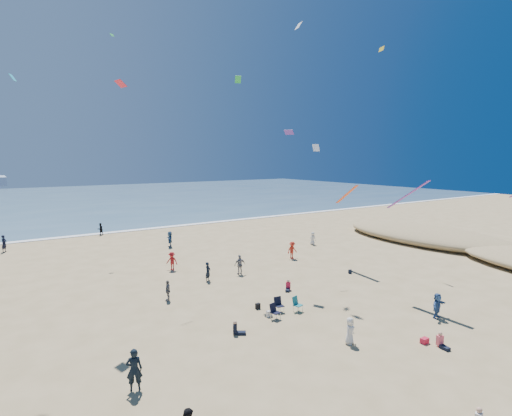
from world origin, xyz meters
TOP-DOWN VIEW (x-y plane):
  - ocean at (0.00, 95.00)m, footprint 220.00×100.00m
  - surf_line at (0.00, 45.00)m, footprint 220.00×1.20m
  - standing_flyers at (4.30, 16.12)m, footprint 37.65×54.29m
  - seated_group at (2.01, 6.95)m, footprint 22.84×20.63m
  - chair_cluster at (5.05, 9.20)m, footprint 2.73×1.50m
  - white_tote at (3.99, 9.43)m, footprint 0.35×0.20m
  - black_backpack at (4.14, 10.97)m, footprint 0.30×0.22m
  - cooler at (8.94, 1.64)m, footprint 0.45×0.30m
  - navy_bag at (15.59, 13.31)m, footprint 0.28×0.18m
  - kites_aloft at (9.01, 12.71)m, footprint 43.66×40.23m

SIDE VIEW (x-z plane):
  - ocean at x=0.00m, z-range 0.00..0.06m
  - surf_line at x=0.00m, z-range 0.00..0.08m
  - cooler at x=8.94m, z-range 0.00..0.30m
  - navy_bag at x=15.59m, z-range 0.00..0.34m
  - black_backpack at x=4.14m, z-range 0.00..0.38m
  - white_tote at x=3.99m, z-range 0.00..0.40m
  - seated_group at x=2.01m, z-range 0.00..0.84m
  - chair_cluster at x=5.05m, z-range 0.00..1.00m
  - standing_flyers at x=4.30m, z-range -0.10..1.82m
  - kites_aloft at x=9.01m, z-range -0.62..28.80m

